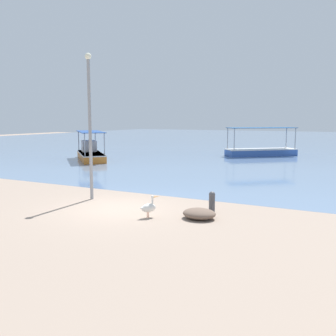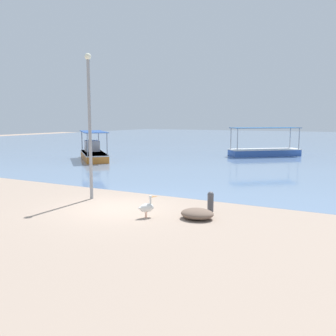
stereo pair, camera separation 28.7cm
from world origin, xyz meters
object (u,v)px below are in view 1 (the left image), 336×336
at_px(fishing_boat_outer, 261,150).
at_px(pelican, 149,207).
at_px(net_pile, 199,214).
at_px(lamp_post, 90,119).
at_px(mooring_bollard, 212,201).
at_px(fishing_boat_far_left, 90,153).

distance_m(fishing_boat_outer, pelican, 24.28).
bearing_deg(net_pile, fishing_boat_outer, 98.08).
height_order(lamp_post, mooring_bollard, lamp_post).
bearing_deg(pelican, mooring_bollard, 47.40).
bearing_deg(lamp_post, pelican, -22.30).
xyz_separation_m(pelican, lamp_post, (-3.81, 1.56, 3.13)).
bearing_deg(fishing_boat_outer, net_pile, -81.92).
relative_size(mooring_bollard, net_pile, 0.66).
height_order(fishing_boat_outer, net_pile, fishing_boat_outer).
xyz_separation_m(fishing_boat_far_left, net_pile, (15.57, -13.37, -0.42)).
distance_m(pelican, lamp_post, 5.17).
bearing_deg(lamp_post, mooring_bollard, 3.15).
distance_m(fishing_boat_far_left, lamp_post, 16.33).
height_order(fishing_boat_far_left, lamp_post, lamp_post).
distance_m(pelican, mooring_bollard, 2.54).
relative_size(pelican, mooring_bollard, 1.02).
bearing_deg(net_pile, pelican, -157.45).
bearing_deg(fishing_boat_far_left, net_pile, -40.66).
height_order(pelican, lamp_post, lamp_post).
relative_size(fishing_boat_far_left, net_pile, 4.73).
height_order(lamp_post, net_pile, lamp_post).
height_order(pelican, net_pile, pelican).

